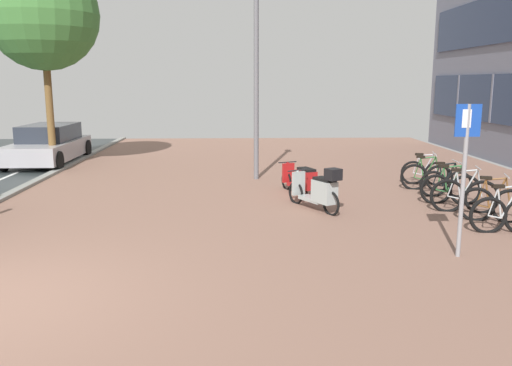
% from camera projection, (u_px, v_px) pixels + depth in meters
% --- Properties ---
extents(ground, '(21.00, 40.00, 0.13)m').
position_uv_depth(ground, '(97.00, 305.00, 6.75)').
color(ground, '#2B3233').
extents(bicycle_rack_00, '(1.36, 0.48, 0.99)m').
position_uv_depth(bicycle_rack_00, '(505.00, 214.00, 9.83)').
color(bicycle_rack_00, black).
rests_on(bicycle_rack_00, ground).
extents(bicycle_rack_01, '(1.31, 0.53, 0.99)m').
position_uv_depth(bicycle_rack_01, '(493.00, 205.00, 10.62)').
color(bicycle_rack_01, black).
rests_on(bicycle_rack_01, ground).
extents(bicycle_rack_02, '(1.43, 0.48, 1.03)m').
position_uv_depth(bicycle_rack_02, '(465.00, 196.00, 11.38)').
color(bicycle_rack_02, black).
rests_on(bicycle_rack_02, ground).
extents(bicycle_rack_03, '(1.37, 0.48, 0.99)m').
position_uv_depth(bicycle_rack_03, '(450.00, 189.00, 12.17)').
color(bicycle_rack_03, black).
rests_on(bicycle_rack_03, ground).
extents(bicycle_rack_04, '(1.28, 0.48, 0.92)m').
position_uv_depth(bicycle_rack_04, '(446.00, 183.00, 12.96)').
color(bicycle_rack_04, black).
rests_on(bicycle_rack_04, ground).
extents(bicycle_rack_05, '(1.29, 0.52, 0.97)m').
position_uv_depth(bicycle_rack_05, '(426.00, 177.00, 13.72)').
color(bicycle_rack_05, black).
rests_on(bicycle_rack_05, ground).
extents(bicycle_rack_06, '(1.25, 0.49, 0.92)m').
position_uv_depth(bicycle_rack_06, '(425.00, 172.00, 14.51)').
color(bicycle_rack_06, black).
rests_on(bicycle_rack_06, ground).
extents(scooter_near, '(1.04, 1.62, 1.03)m').
position_uv_depth(scooter_near, '(319.00, 190.00, 11.46)').
color(scooter_near, black).
rests_on(scooter_near, ground).
extents(scooter_mid, '(0.87, 1.66, 0.76)m').
position_uv_depth(scooter_mid, '(302.00, 180.00, 13.10)').
color(scooter_mid, black).
rests_on(scooter_mid, ground).
extents(parked_car_far, '(1.91, 4.31, 1.32)m').
position_uv_depth(parked_car_far, '(49.00, 145.00, 18.31)').
color(parked_car_far, '#A7A4A9').
rests_on(parked_car_far, ground).
extents(parking_sign, '(0.40, 0.07, 2.44)m').
position_uv_depth(parking_sign, '(465.00, 164.00, 8.26)').
color(parking_sign, gray).
rests_on(parking_sign, ground).
extents(lamp_post, '(0.20, 0.52, 5.66)m').
position_uv_depth(lamp_post, '(256.00, 68.00, 14.76)').
color(lamp_post, slate).
rests_on(lamp_post, ground).
extents(street_tree, '(3.40, 3.40, 6.50)m').
position_uv_depth(street_tree, '(43.00, 15.00, 16.28)').
color(street_tree, brown).
rests_on(street_tree, ground).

